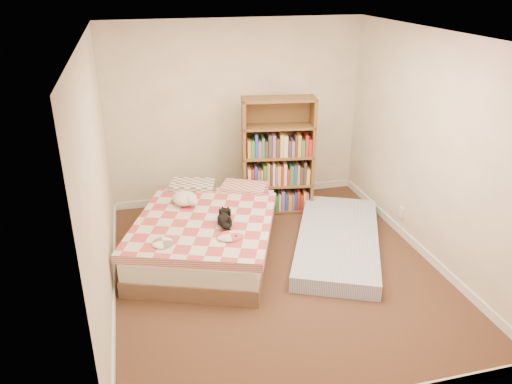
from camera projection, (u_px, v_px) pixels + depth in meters
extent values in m
cube|color=#3F241B|center=(276.00, 269.00, 5.55)|extent=(3.50, 4.00, 0.01)
cube|color=white|center=(281.00, 36.00, 4.53)|extent=(3.50, 4.00, 0.01)
cube|color=beige|center=(236.00, 114.00, 6.81)|extent=(3.50, 0.01, 2.50)
cube|color=beige|center=(365.00, 269.00, 3.27)|extent=(3.50, 0.01, 2.50)
cube|color=beige|center=(98.00, 181.00, 4.64)|extent=(0.01, 4.00, 2.50)
cube|color=beige|center=(432.00, 150.00, 5.43)|extent=(0.01, 4.00, 2.50)
cube|color=white|center=(238.00, 194.00, 7.29)|extent=(3.50, 0.02, 0.10)
cube|color=white|center=(114.00, 288.00, 5.13)|extent=(0.02, 4.00, 0.10)
cube|color=white|center=(417.00, 246.00, 5.92)|extent=(0.02, 4.00, 0.10)
cube|color=white|center=(402.00, 213.00, 6.17)|extent=(0.03, 0.09, 0.13)
cube|color=brown|center=(208.00, 244.00, 5.87)|extent=(2.05, 2.41, 0.18)
cube|color=silver|center=(207.00, 230.00, 5.79)|extent=(2.01, 2.36, 0.20)
cube|color=#C24851|center=(206.00, 218.00, 5.72)|extent=(1.99, 2.09, 0.10)
cube|color=slate|center=(171.00, 192.00, 6.31)|extent=(0.65, 0.53, 0.15)
cube|color=#C24851|center=(223.00, 187.00, 6.46)|extent=(0.65, 0.53, 0.15)
cube|color=brown|center=(245.00, 159.00, 6.50)|extent=(0.09, 0.32, 1.57)
cube|color=brown|center=(310.00, 154.00, 6.71)|extent=(0.09, 0.32, 1.57)
cube|color=brown|center=(275.00, 153.00, 6.74)|extent=(0.94, 0.16, 1.57)
cube|color=brown|center=(277.00, 208.00, 6.92)|extent=(0.98, 0.45, 0.03)
cube|color=brown|center=(278.00, 156.00, 6.60)|extent=(0.98, 0.45, 0.03)
cube|color=brown|center=(279.00, 99.00, 6.29)|extent=(0.98, 0.45, 0.03)
cube|color=#7992CA|center=(338.00, 240.00, 5.95)|extent=(1.70, 2.26, 0.19)
ellipsoid|color=black|center=(225.00, 221.00, 5.43)|extent=(0.23, 0.38, 0.12)
sphere|color=black|center=(221.00, 212.00, 5.59)|extent=(0.13, 0.13, 0.11)
cone|color=black|center=(218.00, 208.00, 5.60)|extent=(0.04, 0.04, 0.04)
cone|color=black|center=(224.00, 207.00, 5.61)|extent=(0.04, 0.04, 0.04)
cylinder|color=black|center=(237.00, 232.00, 5.25)|extent=(0.08, 0.20, 0.04)
ellipsoid|color=white|center=(185.00, 198.00, 5.92)|extent=(0.34, 0.37, 0.15)
sphere|color=white|center=(193.00, 200.00, 5.85)|extent=(0.14, 0.14, 0.12)
sphere|color=white|center=(197.00, 202.00, 5.83)|extent=(0.06, 0.06, 0.05)
sphere|color=white|center=(174.00, 199.00, 5.95)|extent=(0.08, 0.08, 0.07)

